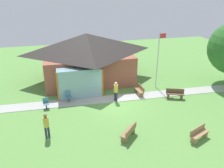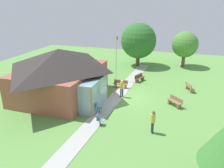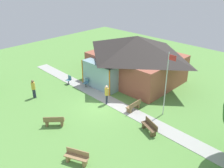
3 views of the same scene
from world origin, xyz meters
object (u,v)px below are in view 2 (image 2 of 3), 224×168
(visitor_strolling_lawn, at_px, (153,120))
(tree_east_hedge, at_px, (139,41))
(bench_front_right, at_px, (190,87))
(patio_chair_west, at_px, (99,120))
(bench_rear_near_path, at_px, (121,84))
(bench_mid_right, at_px, (139,78))
(flagpole, at_px, (116,56))
(patio_chair_porch_left, at_px, (99,108))
(bench_front_center, at_px, (175,102))
(tree_far_east, at_px, (185,45))
(visitor_on_path, at_px, (122,87))
(pavilion, at_px, (61,72))

(visitor_strolling_lawn, relative_size, tree_east_hedge, 0.29)
(bench_front_right, distance_m, patio_chair_west, 11.28)
(bench_rear_near_path, bearing_deg, bench_front_right, -170.49)
(bench_mid_right, distance_m, patio_chair_west, 10.64)
(flagpole, xyz_separation_m, patio_chair_porch_left, (-8.26, -1.00, -2.47))
(flagpole, bearing_deg, patio_chair_porch_left, -173.07)
(patio_chair_porch_left, bearing_deg, bench_front_center, 109.91)
(bench_mid_right, xyz_separation_m, tree_east_hedge, (6.57, 1.58, 3.15))
(tree_far_east, bearing_deg, bench_front_center, 178.75)
(bench_rear_near_path, height_order, visitor_strolling_lawn, visitor_strolling_lawn)
(bench_front_right, relative_size, patio_chair_porch_left, 1.80)
(flagpole, distance_m, visitor_on_path, 5.21)
(tree_east_hedge, bearing_deg, bench_mid_right, -166.45)
(bench_front_center, bearing_deg, tree_east_hedge, -20.72)
(pavilion, height_order, bench_front_center, pavilion)
(patio_chair_west, bearing_deg, bench_front_center, 127.58)
(bench_rear_near_path, relative_size, tree_east_hedge, 0.25)
(flagpole, relative_size, bench_rear_near_path, 3.44)
(bench_rear_near_path, distance_m, bench_mid_right, 3.05)
(flagpole, bearing_deg, visitor_strolling_lawn, -150.25)
(bench_front_right, height_order, visitor_on_path, visitor_on_path)
(flagpole, distance_m, bench_rear_near_path, 3.45)
(patio_chair_porch_left, xyz_separation_m, visitor_strolling_lawn, (-1.66, -4.67, 0.61))
(bench_front_center, relative_size, tree_east_hedge, 0.23)
(pavilion, distance_m, visitor_on_path, 5.93)
(bench_front_center, bearing_deg, flagpole, 7.79)
(flagpole, xyz_separation_m, visitor_strolling_lawn, (-9.92, -5.67, -1.86))
(bench_mid_right, xyz_separation_m, visitor_strolling_lawn, (-10.47, -3.04, 0.62))
(tree_far_east, bearing_deg, bench_front_right, -174.39)
(bench_rear_near_path, relative_size, visitor_on_path, 0.87)
(bench_rear_near_path, xyz_separation_m, tree_far_east, (10.76, -6.07, 2.70))
(bench_rear_near_path, height_order, bench_front_right, same)
(visitor_strolling_lawn, bearing_deg, bench_front_center, 141.88)
(tree_far_east, bearing_deg, bench_rear_near_path, 150.57)
(bench_front_center, distance_m, patio_chair_porch_left, 6.78)
(tree_far_east, bearing_deg, patio_chair_west, 163.67)
(flagpole, distance_m, patio_chair_west, 10.49)
(bench_mid_right, bearing_deg, bench_front_right, 98.07)
(bench_front_right, bearing_deg, tree_far_east, 162.47)
(bench_front_center, xyz_separation_m, tree_far_east, (13.59, -0.30, 2.70))
(tree_east_hedge, bearing_deg, tree_far_east, -76.05)
(bench_front_right, xyz_separation_m, tree_east_hedge, (7.88, 7.09, 3.15))
(bench_front_right, bearing_deg, bench_front_center, -39.41)
(visitor_strolling_lawn, xyz_separation_m, tree_far_east, (18.57, -1.54, 2.08))
(bench_front_center, xyz_separation_m, patio_chair_west, (-5.11, 5.18, 0.01))
(bench_mid_right, xyz_separation_m, bench_front_right, (-1.31, -5.51, 0.00))
(bench_front_center, bearing_deg, patio_chair_porch_left, 72.62)
(bench_front_right, relative_size, patio_chair_west, 1.80)
(tree_east_hedge, bearing_deg, visitor_on_path, -175.65)
(patio_chair_porch_left, relative_size, tree_east_hedge, 0.14)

